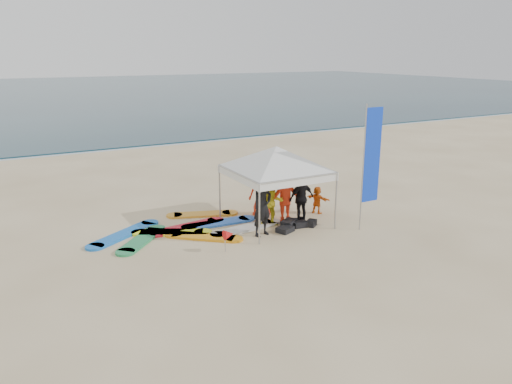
{
  "coord_description": "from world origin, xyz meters",
  "views": [
    {
      "loc": [
        -6.39,
        -10.38,
        5.39
      ],
      "look_at": [
        0.68,
        2.6,
        1.2
      ],
      "focal_mm": 35.0,
      "sensor_mm": 36.0,
      "label": 1
    }
  ],
  "objects_px": {
    "person_yellow": "(271,202)",
    "canopy_tent": "(276,147)",
    "person_black_b": "(301,198)",
    "person_orange_b": "(262,188)",
    "marker_pennant": "(229,235)",
    "feather_flag": "(371,157)",
    "person_seated": "(317,200)",
    "person_orange_a": "(284,196)",
    "person_black_a": "(262,206)",
    "surfboard_spread": "(187,229)"
  },
  "relations": [
    {
      "from": "person_yellow",
      "to": "canopy_tent",
      "type": "xyz_separation_m",
      "value": [
        0.23,
        0.12,
        1.74
      ]
    },
    {
      "from": "person_yellow",
      "to": "person_black_b",
      "type": "xyz_separation_m",
      "value": [
        1.06,
        -0.11,
        0.02
      ]
    },
    {
      "from": "person_orange_b",
      "to": "marker_pennant",
      "type": "xyz_separation_m",
      "value": [
        -2.36,
        -2.32,
        -0.46
      ]
    },
    {
      "from": "person_yellow",
      "to": "feather_flag",
      "type": "bearing_deg",
      "value": -14.08
    },
    {
      "from": "canopy_tent",
      "to": "feather_flag",
      "type": "xyz_separation_m",
      "value": [
        2.28,
        -1.79,
        -0.22
      ]
    },
    {
      "from": "person_seated",
      "to": "person_yellow",
      "type": "bearing_deg",
      "value": 74.8
    },
    {
      "from": "person_orange_a",
      "to": "feather_flag",
      "type": "bearing_deg",
      "value": 146.78
    },
    {
      "from": "person_black_b",
      "to": "person_seated",
      "type": "xyz_separation_m",
      "value": [
        0.95,
        0.44,
        -0.32
      ]
    },
    {
      "from": "person_black_a",
      "to": "person_seated",
      "type": "relative_size",
      "value": 1.97
    },
    {
      "from": "person_orange_a",
      "to": "surfboard_spread",
      "type": "height_order",
      "value": "person_orange_a"
    },
    {
      "from": "surfboard_spread",
      "to": "canopy_tent",
      "type": "bearing_deg",
      "value": -14.92
    },
    {
      "from": "person_orange_b",
      "to": "marker_pennant",
      "type": "distance_m",
      "value": 3.34
    },
    {
      "from": "person_orange_a",
      "to": "person_black_b",
      "type": "distance_m",
      "value": 0.56
    },
    {
      "from": "person_yellow",
      "to": "marker_pennant",
      "type": "distance_m",
      "value": 2.49
    },
    {
      "from": "person_black_a",
      "to": "person_black_b",
      "type": "bearing_deg",
      "value": 1.68
    },
    {
      "from": "person_orange_a",
      "to": "marker_pennant",
      "type": "height_order",
      "value": "person_orange_a"
    },
    {
      "from": "marker_pennant",
      "to": "surfboard_spread",
      "type": "xyz_separation_m",
      "value": [
        -0.44,
        2.15,
        -0.46
      ]
    },
    {
      "from": "person_orange_b",
      "to": "feather_flag",
      "type": "xyz_separation_m",
      "value": [
        2.27,
        -2.7,
        1.34
      ]
    },
    {
      "from": "canopy_tent",
      "to": "marker_pennant",
      "type": "height_order",
      "value": "canopy_tent"
    },
    {
      "from": "person_yellow",
      "to": "person_orange_a",
      "type": "bearing_deg",
      "value": 31.51
    },
    {
      "from": "person_orange_b",
      "to": "person_seated",
      "type": "distance_m",
      "value": 1.96
    },
    {
      "from": "person_orange_b",
      "to": "surfboard_spread",
      "type": "xyz_separation_m",
      "value": [
        -2.8,
        -0.17,
        -0.92
      ]
    },
    {
      "from": "person_yellow",
      "to": "surfboard_spread",
      "type": "distance_m",
      "value": 2.8
    },
    {
      "from": "person_black_a",
      "to": "canopy_tent",
      "type": "distance_m",
      "value": 1.98
    },
    {
      "from": "person_black_b",
      "to": "canopy_tent",
      "type": "relative_size",
      "value": 0.41
    },
    {
      "from": "person_orange_a",
      "to": "canopy_tent",
      "type": "relative_size",
      "value": 0.46
    },
    {
      "from": "person_orange_b",
      "to": "person_black_a",
      "type": "bearing_deg",
      "value": 53.32
    },
    {
      "from": "feather_flag",
      "to": "person_orange_a",
      "type": "bearing_deg",
      "value": 137.6
    },
    {
      "from": "surfboard_spread",
      "to": "person_orange_b",
      "type": "bearing_deg",
      "value": 3.41
    },
    {
      "from": "person_black_a",
      "to": "person_yellow",
      "type": "bearing_deg",
      "value": 27.44
    },
    {
      "from": "person_black_b",
      "to": "person_yellow",
      "type": "bearing_deg",
      "value": -9.63
    },
    {
      "from": "person_orange_a",
      "to": "person_black_a",
      "type": "bearing_deg",
      "value": 40.03
    },
    {
      "from": "person_orange_a",
      "to": "surfboard_spread",
      "type": "relative_size",
      "value": 0.31
    },
    {
      "from": "person_yellow",
      "to": "canopy_tent",
      "type": "height_order",
      "value": "canopy_tent"
    },
    {
      "from": "person_orange_b",
      "to": "feather_flag",
      "type": "height_order",
      "value": "feather_flag"
    },
    {
      "from": "person_orange_b",
      "to": "feather_flag",
      "type": "distance_m",
      "value": 3.78
    },
    {
      "from": "person_orange_b",
      "to": "surfboard_spread",
      "type": "height_order",
      "value": "person_orange_b"
    },
    {
      "from": "person_black_a",
      "to": "marker_pennant",
      "type": "bearing_deg",
      "value": -169.87
    },
    {
      "from": "feather_flag",
      "to": "person_black_a",
      "type": "bearing_deg",
      "value": 161.89
    },
    {
      "from": "marker_pennant",
      "to": "person_orange_a",
      "type": "bearing_deg",
      "value": 27.76
    },
    {
      "from": "person_black_a",
      "to": "person_yellow",
      "type": "height_order",
      "value": "person_black_a"
    },
    {
      "from": "canopy_tent",
      "to": "person_black_b",
      "type": "bearing_deg",
      "value": -15.62
    },
    {
      "from": "person_black_a",
      "to": "feather_flag",
      "type": "xyz_separation_m",
      "value": [
        3.2,
        -1.05,
        1.36
      ]
    },
    {
      "from": "feather_flag",
      "to": "marker_pennant",
      "type": "bearing_deg",
      "value": 175.28
    },
    {
      "from": "person_black_a",
      "to": "feather_flag",
      "type": "relative_size",
      "value": 0.48
    },
    {
      "from": "person_black_a",
      "to": "person_orange_b",
      "type": "xyz_separation_m",
      "value": [
        0.93,
        1.66,
        0.02
      ]
    },
    {
      "from": "marker_pennant",
      "to": "feather_flag",
      "type": "bearing_deg",
      "value": -4.72
    },
    {
      "from": "marker_pennant",
      "to": "person_black_a",
      "type": "bearing_deg",
      "value": 24.92
    },
    {
      "from": "person_black_b",
      "to": "marker_pennant",
      "type": "bearing_deg",
      "value": 16.58
    },
    {
      "from": "person_orange_b",
      "to": "canopy_tent",
      "type": "bearing_deg",
      "value": 82.18
    }
  ]
}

